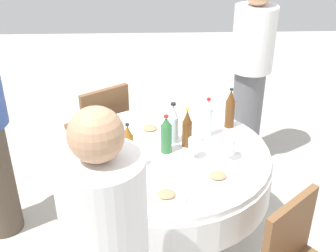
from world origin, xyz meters
name	(u,v)px	position (x,y,z in m)	size (l,w,h in m)	color
ground_plane	(168,239)	(0.00, 0.00, 0.00)	(10.00, 10.00, 0.00)	#B7B2A8
dining_table	(168,171)	(0.00, 0.00, 0.59)	(1.31, 1.31, 0.74)	white
bottle_brown_inner	(187,129)	(-0.12, -0.07, 0.86)	(0.06, 0.06, 0.26)	#593314
bottle_green_near	(166,135)	(0.01, 0.00, 0.86)	(0.07, 0.07, 0.26)	#2D6B38
bottle_brown_west	(87,144)	(0.48, 0.12, 0.88)	(0.06, 0.06, 0.29)	#593314
bottle_clear_right	(208,119)	(-0.27, -0.19, 0.87)	(0.06, 0.06, 0.28)	silver
bottle_brown_rear	(230,109)	(-0.43, -0.31, 0.87)	(0.07, 0.07, 0.29)	#593314
bottle_amber_front	(128,149)	(0.23, 0.19, 0.88)	(0.06, 0.06, 0.31)	#8C5619
bottle_clear_mid	(173,124)	(-0.04, -0.12, 0.87)	(0.07, 0.07, 0.28)	silver
wine_glass_right	(194,145)	(-0.16, 0.08, 0.84)	(0.07, 0.07, 0.14)	white
wine_glass_rear	(230,145)	(-0.37, 0.11, 0.84)	(0.07, 0.07, 0.15)	white
plate_east	(150,130)	(0.12, -0.26, 0.75)	(0.22, 0.22, 0.04)	white
plate_far	(218,177)	(-0.27, 0.30, 0.75)	(0.22, 0.22, 0.04)	white
plate_north	(235,143)	(-0.44, -0.07, 0.75)	(0.24, 0.24, 0.02)	white
plate_south	(166,196)	(0.03, 0.46, 0.75)	(0.22, 0.22, 0.04)	white
knife_near	(115,139)	(0.34, -0.16, 0.74)	(0.18, 0.02, 0.01)	silver
person_west	(251,73)	(-0.72, -1.02, 0.85)	(0.34, 0.34, 1.62)	slate
chair_mid	(101,125)	(0.52, -0.76, 0.52)	(0.56, 0.56, 0.87)	brown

